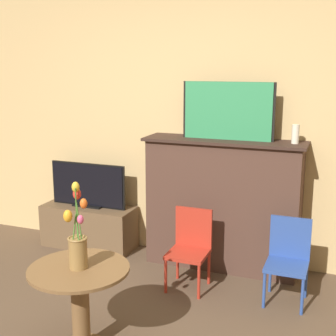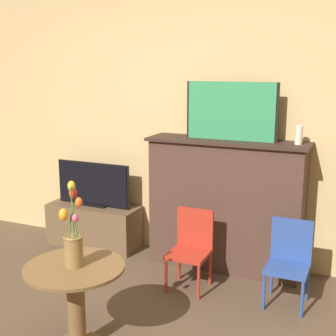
{
  "view_description": "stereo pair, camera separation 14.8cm",
  "coord_description": "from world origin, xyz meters",
  "px_view_note": "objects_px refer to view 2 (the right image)",
  "views": [
    {
      "loc": [
        1.31,
        -1.93,
        1.79
      ],
      "look_at": [
        0.09,
        1.22,
        1.03
      ],
      "focal_mm": 50.0,
      "sensor_mm": 36.0,
      "label": 1
    },
    {
      "loc": [
        1.45,
        -1.87,
        1.79
      ],
      "look_at": [
        0.09,
        1.22,
        1.03
      ],
      "focal_mm": 50.0,
      "sensor_mm": 36.0,
      "label": 2
    }
  ],
  "objects_px": {
    "painting": "(231,111)",
    "chair_blue": "(289,258)",
    "tv_monitor": "(93,185)",
    "chair_red": "(191,245)",
    "vase_tulips": "(73,240)"
  },
  "relations": [
    {
      "from": "chair_red",
      "to": "vase_tulips",
      "type": "height_order",
      "value": "vase_tulips"
    },
    {
      "from": "painting",
      "to": "tv_monitor",
      "type": "distance_m",
      "value": 1.58
    },
    {
      "from": "chair_red",
      "to": "chair_blue",
      "type": "xyz_separation_m",
      "value": [
        0.77,
        0.05,
        0.0
      ]
    },
    {
      "from": "painting",
      "to": "chair_blue",
      "type": "distance_m",
      "value": 1.28
    },
    {
      "from": "painting",
      "to": "chair_red",
      "type": "xyz_separation_m",
      "value": [
        -0.16,
        -0.48,
        -1.05
      ]
    },
    {
      "from": "painting",
      "to": "vase_tulips",
      "type": "bearing_deg",
      "value": -107.75
    },
    {
      "from": "tv_monitor",
      "to": "vase_tulips",
      "type": "distance_m",
      "value": 1.79
    },
    {
      "from": "painting",
      "to": "vase_tulips",
      "type": "xyz_separation_m",
      "value": [
        -0.51,
        -1.59,
        -0.66
      ]
    },
    {
      "from": "chair_blue",
      "to": "chair_red",
      "type": "bearing_deg",
      "value": -176.44
    },
    {
      "from": "painting",
      "to": "tv_monitor",
      "type": "bearing_deg",
      "value": -178.84
    },
    {
      "from": "tv_monitor",
      "to": "vase_tulips",
      "type": "height_order",
      "value": "vase_tulips"
    },
    {
      "from": "painting",
      "to": "vase_tulips",
      "type": "height_order",
      "value": "painting"
    },
    {
      "from": "tv_monitor",
      "to": "chair_red",
      "type": "xyz_separation_m",
      "value": [
        1.21,
        -0.45,
        -0.27
      ]
    },
    {
      "from": "painting",
      "to": "chair_red",
      "type": "bearing_deg",
      "value": -108.7
    },
    {
      "from": "chair_blue",
      "to": "painting",
      "type": "bearing_deg",
      "value": 144.79
    }
  ]
}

